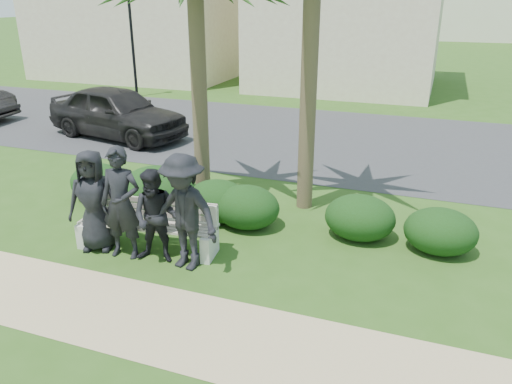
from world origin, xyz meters
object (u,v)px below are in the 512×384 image
street_lamp (131,25)px  man_b (121,203)px  man_c (156,217)px  park_bench (148,229)px  car_a (117,112)px  man_a (94,201)px  man_d (184,213)px

street_lamp → man_b: bearing=-58.1°
man_b → man_c: man_b is taller
street_lamp → park_bench: (7.95, -12.02, -2.56)m
car_a → man_a: bearing=-136.8°
man_a → street_lamp: bearing=102.2°
man_a → car_a: bearing=104.0°
man_d → car_a: size_ratio=0.42×
man_d → street_lamp: bearing=135.3°
man_d → man_c: bearing=-172.5°
man_b → street_lamp: bearing=114.5°
man_a → man_d: man_d is taller
man_b → car_a: 7.85m
street_lamp → park_bench: 14.64m
man_b → park_bench: bearing=47.7°
park_bench → man_c: size_ratio=1.56×
man_a → man_d: (1.73, -0.06, 0.07)m
park_bench → man_d: 1.11m
street_lamp → park_bench: bearing=-56.5°
park_bench → man_a: bearing=-169.1°
man_c → car_a: bearing=121.2°
street_lamp → man_b: street_lamp is taller
park_bench → street_lamp: bearing=116.6°
man_b → car_a: size_ratio=0.41×
man_a → man_c: 1.21m
man_c → car_a: (-5.14, 6.37, -0.01)m
man_a → man_d: bearing=-19.8°
man_d → park_bench: bearing=169.6°
man_c → man_d: 0.55m
street_lamp → man_c: size_ratio=2.71×
man_b → car_a: man_b is taller
park_bench → man_b: bearing=-131.7°
street_lamp → park_bench: street_lamp is taller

